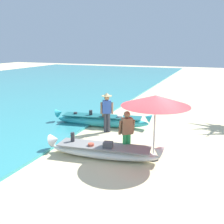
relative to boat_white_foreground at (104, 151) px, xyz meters
name	(u,v)px	position (x,y,z in m)	size (l,w,h in m)	color
ground_plane	(141,158)	(1.18, 0.42, -0.25)	(80.00, 80.00, 0.00)	beige
boat_white_foreground	(104,151)	(0.00, 0.00, 0.00)	(4.03, 1.16, 0.75)	white
boat_cyan_midground	(102,120)	(-1.47, 3.20, 0.04)	(4.63, 1.35, 0.78)	#33B2BC
person_vendor_hatted	(107,110)	(-0.95, 2.54, 0.75)	(0.58, 0.44, 1.73)	#333842
person_tourist_customer	(127,131)	(0.65, 0.46, 0.63)	(0.55, 0.49, 1.56)	green
patio_umbrella_large	(156,101)	(1.58, 0.47, 1.73)	(2.18, 2.18, 2.16)	#B7B7BC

